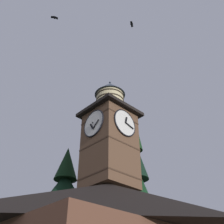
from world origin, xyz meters
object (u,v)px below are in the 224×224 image
(clock_tower, at_px, (110,135))
(flying_bird_high, at_px, (54,17))
(pine_tree_aside, at_px, (138,219))
(flying_bird_low, at_px, (132,24))

(clock_tower, xyz_separation_m, flying_bird_high, (5.19, -1.47, 10.12))
(pine_tree_aside, distance_m, flying_bird_low, 16.62)
(clock_tower, bearing_deg, pine_tree_aside, -150.87)
(pine_tree_aside, xyz_separation_m, flying_bird_high, (12.64, 2.68, 14.13))
(flying_bird_high, distance_m, flying_bird_low, 7.41)
(clock_tower, height_order, flying_bird_low, flying_bird_low)
(pine_tree_aside, distance_m, flying_bird_high, 19.15)
(flying_bird_high, relative_size, flying_bird_low, 1.20)
(clock_tower, distance_m, pine_tree_aside, 9.43)
(pine_tree_aside, bearing_deg, flying_bird_low, 42.19)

